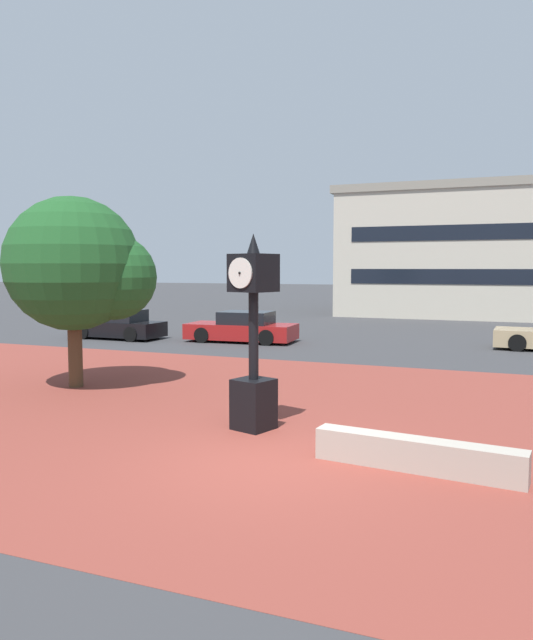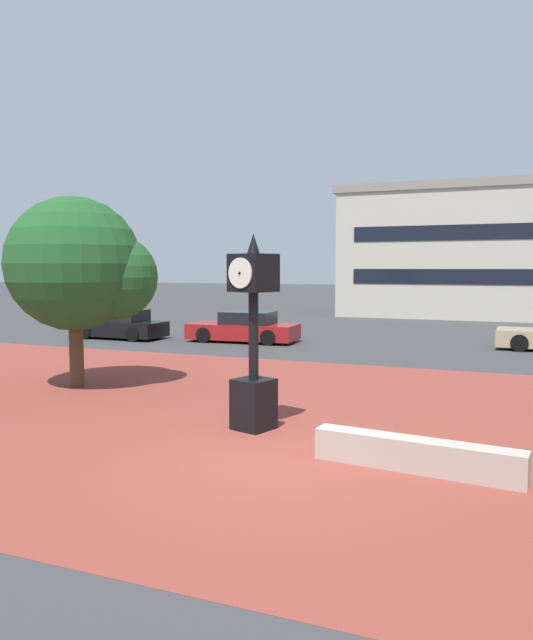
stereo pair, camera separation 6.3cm
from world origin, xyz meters
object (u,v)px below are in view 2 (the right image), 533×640
object	(u,v)px
plaza_tree	(83,267)
car_street_mid	(244,328)
street_clock	(254,340)
car_street_near	(121,326)

from	to	relation	value
plaza_tree	car_street_mid	xyz separation A→B (m)	(-0.08, 10.35, -2.55)
street_clock	car_street_mid	xyz separation A→B (m)	(-5.84, 12.58, -1.16)
street_clock	plaza_tree	bearing A→B (deg)	176.44
street_clock	car_street_near	size ratio (longest dim) A/B	0.92
plaza_tree	car_street_near	bearing A→B (deg)	120.78
plaza_tree	car_street_mid	world-z (taller)	plaza_tree
car_street_near	plaza_tree	bearing A→B (deg)	-148.25
street_clock	car_street_mid	size ratio (longest dim) A/B	0.81
car_street_near	car_street_mid	xyz separation A→B (m)	(5.51, 0.96, 0.00)
car_street_near	car_street_mid	size ratio (longest dim) A/B	0.88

